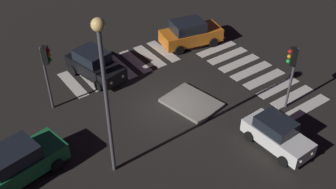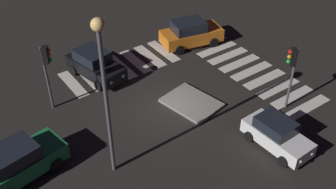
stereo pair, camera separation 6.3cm
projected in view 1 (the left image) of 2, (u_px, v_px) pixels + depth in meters
The scene contains 11 objects.
ground_plane at pixel (168, 108), 23.62m from camera, with size 80.00×80.00×0.00m, color black.
traffic_island at pixel (191, 103), 23.90m from camera, with size 3.53×2.91×0.18m.
car_black at pixel (95, 65), 25.74m from camera, with size 4.31×2.55×1.78m.
car_orange at pixel (190, 33), 28.91m from camera, with size 2.71×4.57×1.89m.
car_green at pixel (19, 162), 18.96m from camera, with size 2.61×4.50×1.87m.
car_white at pixel (277, 134), 20.71m from camera, with size 3.72×1.84×1.60m.
traffic_light_north at pixel (46, 63), 21.86m from camera, with size 0.54×0.53×4.02m.
traffic_light_south at pixel (292, 64), 21.99m from camera, with size 0.54×0.53×3.89m.
street_lamp at pixel (104, 76), 16.58m from camera, with size 0.56×0.56×8.06m.
crosswalk_near at pixel (251, 71), 26.74m from camera, with size 9.90×3.20×0.02m.
crosswalk_side at pixel (121, 67), 27.13m from camera, with size 3.20×7.60×0.02m.
Camera 1 is at (-14.97, 10.71, 14.83)m, focal length 43.75 mm.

